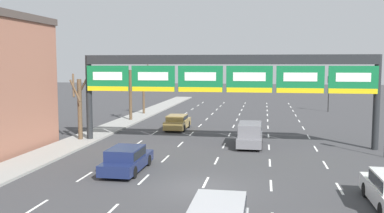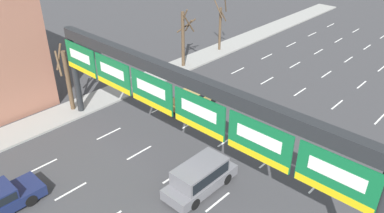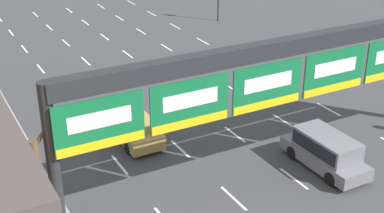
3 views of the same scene
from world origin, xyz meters
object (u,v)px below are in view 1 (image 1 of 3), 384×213
Objects in this scene: sign_gantry at (225,72)px; car_navy at (127,158)px; tree_bare_third at (79,105)px; tree_bare_furthest at (144,91)px; tree_bare_second at (131,92)px; traffic_light_near_gantry at (329,86)px; car_gold at (177,122)px; suv_grey at (250,133)px.

car_navy is (-4.71, -8.88, -4.72)m from sign_gantry.
tree_bare_furthest is at bearing 89.61° from tree_bare_third.
tree_bare_third is (-0.34, -12.11, -0.28)m from tree_bare_second.
traffic_light_near_gantry is 0.88× the size of tree_bare_third.
tree_bare_furthest reaches higher than car_navy.
car_navy is at bearing -89.00° from car_gold.
traffic_light_near_gantry is at bearing 69.89° from suv_grey.
sign_gantry reaches higher than suv_grey.
sign_gantry is 11.68m from tree_bare_third.
traffic_light_near_gantry is 25.31m from tree_bare_second.
suv_grey is at bearing 52.70° from car_navy.
sign_gantry is 4.82× the size of traffic_light_near_gantry.
tree_bare_furthest is (-11.26, 17.59, -2.64)m from sign_gantry.
car_navy is at bearing -52.31° from tree_bare_third.
sign_gantry is at bearing 62.07° from car_navy.
tree_bare_second is 5.72m from tree_bare_furthest.
suv_grey is 22.21m from tree_bare_furthest.
tree_bare_second is at bearing 136.97° from suv_grey.
tree_bare_third is at bearing -132.65° from car_gold.
traffic_light_near_gantry is at bearing 64.87° from car_navy.
car_gold is 0.84× the size of tree_bare_third.
traffic_light_near_gantry reaches higher than car_navy.
tree_bare_third is at bearing -178.78° from sign_gantry.
tree_bare_furthest is at bearing 122.63° from sign_gantry.
suv_grey is 13.42m from tree_bare_third.
sign_gantry is 26.87m from traffic_light_near_gantry.
sign_gantry reaches higher than traffic_light_near_gantry.
tree_bare_second is at bearing 106.97° from car_navy.
car_gold is (-0.27, 15.59, -0.01)m from car_navy.
car_navy is at bearing -76.10° from tree_bare_furthest.
tree_bare_third is 0.88× the size of tree_bare_furthest.
traffic_light_near_gantry is 23.22m from tree_bare_furthest.
car_navy is at bearing -115.13° from traffic_light_near_gantry.
tree_bare_third reaches higher than suv_grey.
tree_bare_furthest reaches higher than car_gold.
car_navy is 15.59m from car_gold.
tree_bare_third is 17.83m from tree_bare_furthest.
tree_bare_furthest is at bearing 92.19° from tree_bare_second.
suv_grey is 1.01× the size of traffic_light_near_gantry.
car_navy is 27.34m from tree_bare_furthest.
tree_bare_furthest is (0.12, 17.83, -0.02)m from tree_bare_third.
car_navy is 36.89m from traffic_light_near_gantry.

